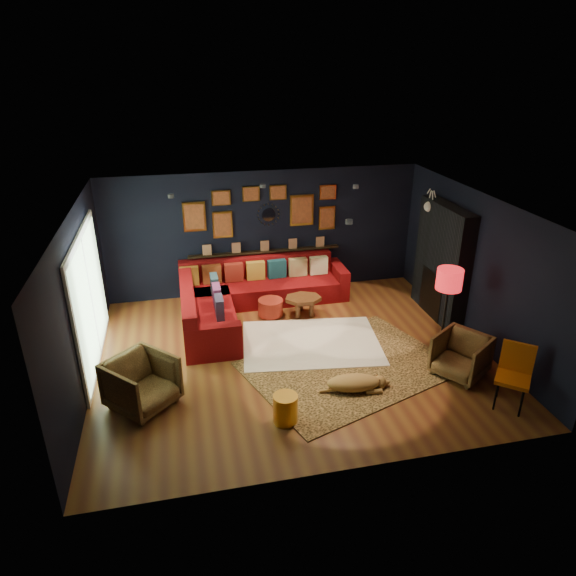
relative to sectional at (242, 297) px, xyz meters
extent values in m
plane|color=brown|center=(0.61, -1.81, -0.32)|extent=(6.50, 6.50, 0.00)
plane|color=black|center=(0.61, 0.94, 0.98)|extent=(6.50, 0.00, 6.50)
plane|color=black|center=(0.61, -4.56, 0.98)|extent=(6.50, 0.00, 6.50)
plane|color=black|center=(-2.64, -1.81, 0.98)|extent=(0.00, 5.50, 5.50)
plane|color=black|center=(3.86, -1.81, 0.98)|extent=(0.00, 5.50, 5.50)
plane|color=silver|center=(0.61, -1.81, 2.28)|extent=(6.50, 6.50, 0.00)
cube|color=maroon|center=(0.41, 0.44, -0.11)|extent=(3.20, 0.95, 0.42)
cube|color=maroon|center=(0.41, 0.80, 0.31)|extent=(3.20, 0.24, 0.46)
cube|color=maroon|center=(2.11, 0.44, 0.00)|extent=(0.22, 0.95, 0.64)
cube|color=maroon|center=(-0.71, -0.66, -0.11)|extent=(0.95, 2.20, 0.42)
cube|color=maroon|center=(-1.07, -0.66, 0.31)|extent=(0.24, 2.20, 0.46)
cube|color=maroon|center=(-0.71, -1.66, 0.00)|extent=(0.95, 0.22, 0.64)
cube|color=orange|center=(-0.99, 0.59, 0.30)|extent=(0.38, 0.14, 0.38)
cube|color=brown|center=(-0.54, 0.59, 0.30)|extent=(0.38, 0.14, 0.38)
cube|color=maroon|center=(-0.09, 0.59, 0.30)|extent=(0.38, 0.14, 0.38)
cube|color=gold|center=(0.36, 0.59, 0.30)|extent=(0.38, 0.14, 0.38)
cube|color=#16495A|center=(0.81, 0.59, 0.30)|extent=(0.38, 0.14, 0.38)
cube|color=tan|center=(1.26, 0.59, 0.30)|extent=(0.38, 0.14, 0.38)
cube|color=beige|center=(1.71, 0.59, 0.30)|extent=(0.38, 0.14, 0.38)
cube|color=#213E4F|center=(-0.53, 0.04, 0.30)|extent=(0.14, 0.38, 0.38)
cube|color=#622A5D|center=(-0.53, -0.46, 0.30)|extent=(0.14, 0.38, 0.38)
cube|color=#322E4D|center=(-0.53, -0.96, 0.30)|extent=(0.14, 0.38, 0.38)
cube|color=black|center=(0.61, 0.87, 0.60)|extent=(3.20, 0.12, 0.04)
cube|color=gold|center=(-0.79, 0.91, 1.43)|extent=(0.45, 0.03, 0.60)
cube|color=#AD502A|center=(-0.79, 0.89, 1.43)|extent=(0.38, 0.01, 0.51)
cube|color=gold|center=(-0.24, 0.91, 1.23)|extent=(0.40, 0.03, 0.55)
cube|color=#AD502A|center=(-0.24, 0.89, 1.23)|extent=(0.34, 0.01, 0.47)
cube|color=gold|center=(-0.24, 0.91, 1.78)|extent=(0.38, 0.03, 0.30)
cube|color=#AD502A|center=(-0.24, 0.89, 1.78)|extent=(0.32, 0.01, 0.25)
cube|color=gold|center=(1.41, 0.91, 1.43)|extent=(0.50, 0.03, 0.65)
cube|color=#AD502A|center=(1.41, 0.89, 1.43)|extent=(0.42, 0.01, 0.55)
cube|color=gold|center=(1.96, 0.91, 1.23)|extent=(0.35, 0.03, 0.50)
cube|color=#AD502A|center=(1.96, 0.89, 1.23)|extent=(0.30, 0.01, 0.42)
cube|color=gold|center=(1.96, 0.91, 1.78)|extent=(0.35, 0.03, 0.30)
cube|color=#AD502A|center=(1.96, 0.89, 1.78)|extent=(0.30, 0.01, 0.25)
cube|color=gold|center=(0.36, 0.91, 1.83)|extent=(0.35, 0.03, 0.30)
cube|color=#AD502A|center=(0.36, 0.89, 1.83)|extent=(0.30, 0.01, 0.25)
cube|color=gold|center=(0.91, 0.91, 1.83)|extent=(0.35, 0.03, 0.30)
cube|color=#AD502A|center=(0.91, 0.89, 1.83)|extent=(0.30, 0.01, 0.25)
cylinder|color=silver|center=(0.71, 0.91, 1.38)|extent=(0.28, 0.03, 0.28)
cone|color=gold|center=(0.93, 0.91, 1.38)|extent=(0.03, 0.16, 0.03)
cone|color=gold|center=(0.92, 0.91, 1.46)|extent=(0.04, 0.16, 0.04)
cone|color=gold|center=(0.87, 0.91, 1.53)|extent=(0.04, 0.16, 0.04)
cone|color=gold|center=(0.80, 0.91, 1.58)|extent=(0.04, 0.16, 0.04)
cone|color=gold|center=(0.71, 0.91, 1.60)|extent=(0.03, 0.16, 0.03)
cone|color=gold|center=(0.63, 0.91, 1.58)|extent=(0.04, 0.16, 0.04)
cone|color=gold|center=(0.56, 0.91, 1.53)|extent=(0.04, 0.16, 0.04)
cone|color=gold|center=(0.51, 0.91, 1.46)|extent=(0.04, 0.16, 0.04)
cone|color=gold|center=(0.49, 0.91, 1.38)|extent=(0.03, 0.16, 0.03)
cone|color=gold|center=(0.51, 0.91, 1.29)|extent=(0.04, 0.16, 0.04)
cone|color=gold|center=(0.56, 0.91, 1.22)|extent=(0.04, 0.16, 0.04)
cone|color=gold|center=(0.63, 0.91, 1.17)|extent=(0.04, 0.16, 0.04)
cone|color=gold|center=(0.71, 0.91, 1.16)|extent=(0.03, 0.16, 0.03)
cone|color=gold|center=(0.80, 0.91, 1.17)|extent=(0.04, 0.16, 0.04)
cone|color=gold|center=(0.87, 0.91, 1.22)|extent=(0.04, 0.16, 0.04)
cone|color=gold|center=(0.92, 0.91, 1.29)|extent=(0.04, 0.16, 0.04)
cube|color=black|center=(3.71, -0.91, 0.78)|extent=(0.30, 1.60, 2.20)
cube|color=black|center=(3.65, -0.91, 0.13)|extent=(0.20, 0.80, 0.90)
cone|color=white|center=(3.80, -0.41, 1.73)|extent=(0.35, 0.28, 0.28)
sphere|color=white|center=(3.58, -0.41, 1.73)|extent=(0.20, 0.20, 0.20)
cylinder|color=white|center=(3.60, -0.47, 1.90)|extent=(0.02, 0.10, 0.28)
cylinder|color=white|center=(3.60, -0.35, 1.90)|extent=(0.02, 0.10, 0.28)
cube|color=white|center=(-2.61, -1.21, 0.78)|extent=(0.04, 2.80, 2.20)
cube|color=#AAD5A3|center=(-2.58, -1.21, 0.78)|extent=(0.01, 2.60, 2.00)
cube|color=white|center=(-2.58, -1.21, 0.78)|extent=(0.02, 0.06, 2.00)
cylinder|color=black|center=(-1.19, -0.61, 2.24)|extent=(0.10, 0.10, 0.06)
cylinder|color=black|center=(0.41, -0.21, 2.24)|extent=(0.10, 0.10, 0.06)
cylinder|color=black|center=(2.01, -0.61, 2.24)|extent=(0.10, 0.10, 0.06)
cylinder|color=black|center=(1.21, -2.61, 2.24)|extent=(0.10, 0.10, 0.06)
cube|color=white|center=(1.01, -1.51, -0.31)|extent=(2.60, 2.03, 0.03)
cube|color=tan|center=(1.41, -2.38, -0.31)|extent=(3.75, 3.21, 0.02)
cylinder|color=#563017|center=(0.99, -0.55, -0.14)|extent=(0.09, 0.09, 0.29)
cylinder|color=#563017|center=(1.27, -0.55, -0.14)|extent=(0.09, 0.09, 0.29)
cylinder|color=#563017|center=(1.13, -0.23, -0.14)|extent=(0.09, 0.09, 0.29)
cylinder|color=maroon|center=(0.51, -0.31, -0.13)|extent=(0.48, 0.48, 0.32)
imported|color=#B27F42|center=(-1.82, -2.70, 0.11)|extent=(1.14, 1.14, 0.86)
imported|color=#B27F42|center=(3.06, -2.95, 0.06)|extent=(0.99, 1.00, 0.76)
cylinder|color=gold|center=(0.11, -3.50, -0.11)|extent=(0.34, 0.34, 0.43)
cylinder|color=black|center=(3.10, -3.88, -0.08)|extent=(0.03, 0.03, 0.48)
cylinder|color=black|center=(3.36, -4.10, -0.08)|extent=(0.03, 0.03, 0.48)
cylinder|color=black|center=(3.32, -3.62, -0.08)|extent=(0.03, 0.03, 0.48)
cylinder|color=black|center=(3.58, -3.84, -0.08)|extent=(0.03, 0.03, 0.48)
cube|color=orange|center=(3.34, -3.86, 0.16)|extent=(0.64, 0.64, 0.06)
cube|color=orange|center=(3.47, -3.71, 0.41)|extent=(0.38, 0.33, 0.46)
cylinder|color=black|center=(3.11, -2.24, -0.30)|extent=(0.26, 0.26, 0.04)
cylinder|color=black|center=(3.11, -2.24, 0.34)|extent=(0.04, 0.04, 1.24)
cylinder|color=#AC1216|center=(3.11, -2.24, 1.04)|extent=(0.42, 0.42, 0.35)
camera|label=1|loc=(-1.09, -9.13, 4.32)|focal=32.00mm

